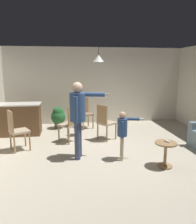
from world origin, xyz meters
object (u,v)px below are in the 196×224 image
object	(u,v)px
dining_chair_near_wall	(16,129)
spare_remote_on_table	(167,141)
kitchen_counter	(20,119)
person_child	(123,130)
person_adult	(78,112)
dining_chair_centre_back	(85,112)
dining_chair_by_counter	(70,123)
side_table_by_couch	(165,152)
potted_plant_corner	(58,116)
dining_chair_spare	(105,121)

from	to	relation	value
dining_chair_near_wall	spare_remote_on_table	distance (m)	3.48
kitchen_counter	person_child	distance (m)	3.43
kitchen_counter	person_child	size ratio (longest dim) A/B	1.17
person_adult	dining_chair_near_wall	size ratio (longest dim) A/B	1.69
dining_chair_centre_back	spare_remote_on_table	xyz separation A→B (m)	(1.41, -3.20, -0.01)
kitchen_counter	person_child	bearing A→B (deg)	-40.56
kitchen_counter	dining_chair_near_wall	distance (m)	1.37
dining_chair_centre_back	dining_chair_near_wall	bearing A→B (deg)	25.35
kitchen_counter	dining_chair_by_counter	bearing A→B (deg)	-31.59
kitchen_counter	dining_chair_by_counter	distance (m)	1.75
side_table_by_couch	potted_plant_corner	bearing A→B (deg)	124.77
dining_chair_by_counter	dining_chair_spare	distance (m)	0.96
side_table_by_couch	dining_chair_near_wall	distance (m)	3.46
spare_remote_on_table	dining_chair_spare	bearing A→B (deg)	117.46
potted_plant_corner	spare_remote_on_table	world-z (taller)	potted_plant_corner
dining_chair_spare	kitchen_counter	bearing A→B (deg)	-144.13
dining_chair_by_counter	spare_remote_on_table	xyz separation A→B (m)	(1.92, -1.77, -0.01)
kitchen_counter	dining_chair_by_counter	xyz separation A→B (m)	(1.49, -0.92, 0.07)
person_adult	kitchen_counter	bearing A→B (deg)	-125.78
dining_chair_centre_back	dining_chair_spare	bearing A→B (deg)	87.95
dining_chair_by_counter	dining_chair_spare	world-z (taller)	same
dining_chair_near_wall	kitchen_counter	bearing A→B (deg)	160.76
person_child	spare_remote_on_table	world-z (taller)	person_child
side_table_by_couch	spare_remote_on_table	world-z (taller)	spare_remote_on_table
kitchen_counter	potted_plant_corner	xyz separation A→B (m)	(1.11, 0.55, -0.08)
person_adult	dining_chair_near_wall	bearing A→B (deg)	-99.47
person_child	dining_chair_centre_back	bearing A→B (deg)	-151.81
person_child	spare_remote_on_table	size ratio (longest dim) A/B	8.26
dining_chair_centre_back	side_table_by_couch	bearing A→B (deg)	92.72
kitchen_counter	dining_chair_spare	distance (m)	2.60
dining_chair_by_counter	potted_plant_corner	xyz separation A→B (m)	(-0.38, 1.47, -0.14)
side_table_by_couch	spare_remote_on_table	distance (m)	0.21
dining_chair_centre_back	dining_chair_spare	xyz separation A→B (m)	(0.45, -1.36, 0.00)
dining_chair_by_counter	potted_plant_corner	distance (m)	1.52
kitchen_counter	person_adult	world-z (taller)	person_adult
side_table_by_couch	person_child	xyz separation A→B (m)	(-0.77, 0.47, 0.34)
person_child	potted_plant_corner	world-z (taller)	person_child
dining_chair_by_counter	dining_chair_centre_back	bearing A→B (deg)	23.07
person_adult	dining_chair_near_wall	world-z (taller)	person_adult
person_child	spare_remote_on_table	xyz separation A→B (m)	(0.80, -0.46, -0.13)
kitchen_counter	dining_chair_spare	world-z (taller)	dining_chair_spare
person_adult	dining_chair_centre_back	size ratio (longest dim) A/B	1.69
dining_chair_centre_back	potted_plant_corner	world-z (taller)	dining_chair_centre_back
side_table_by_couch	potted_plant_corner	world-z (taller)	potted_plant_corner
dining_chair_by_counter	potted_plant_corner	size ratio (longest dim) A/B	1.37
side_table_by_couch	potted_plant_corner	size ratio (longest dim) A/B	0.71
person_child	potted_plant_corner	xyz separation A→B (m)	(-1.49, 2.78, -0.27)
side_table_by_couch	person_child	distance (m)	0.97
kitchen_counter	dining_chair_centre_back	xyz separation A→B (m)	(2.00, 0.51, 0.07)
side_table_by_couch	dining_chair_near_wall	xyz separation A→B (m)	(-3.18, 1.35, 0.22)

